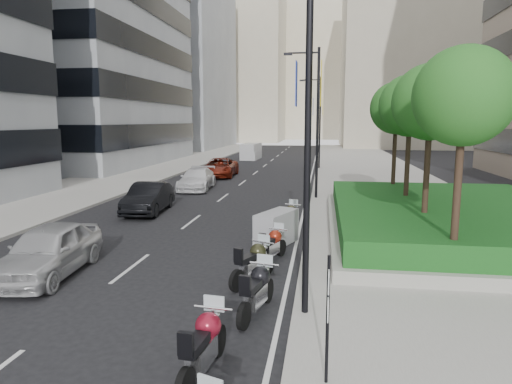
% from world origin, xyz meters
% --- Properties ---
extents(ground, '(160.00, 160.00, 0.00)m').
position_xyz_m(ground, '(0.00, 0.00, 0.00)').
color(ground, black).
rests_on(ground, ground).
extents(sidewalk_right, '(10.00, 100.00, 0.15)m').
position_xyz_m(sidewalk_right, '(9.00, 30.00, 0.07)').
color(sidewalk_right, '#9E9B93').
rests_on(sidewalk_right, ground).
extents(sidewalk_left, '(8.00, 100.00, 0.15)m').
position_xyz_m(sidewalk_left, '(-12.00, 30.00, 0.07)').
color(sidewalk_left, '#9E9B93').
rests_on(sidewalk_left, ground).
extents(lane_edge, '(0.12, 100.00, 0.01)m').
position_xyz_m(lane_edge, '(3.70, 30.00, 0.01)').
color(lane_edge, silver).
rests_on(lane_edge, ground).
extents(lane_centre, '(0.12, 100.00, 0.01)m').
position_xyz_m(lane_centre, '(-1.50, 30.00, 0.01)').
color(lane_centre, silver).
rests_on(lane_centre, ground).
extents(building_grey_far, '(22.00, 26.00, 30.00)m').
position_xyz_m(building_grey_far, '(-24.00, 70.00, 15.00)').
color(building_grey_far, gray).
rests_on(building_grey_far, ground).
extents(building_cream_right, '(28.00, 24.00, 36.00)m').
position_xyz_m(building_cream_right, '(22.00, 80.00, 18.00)').
color(building_cream_right, '#B7AD93').
rests_on(building_cream_right, ground).
extents(building_cream_left, '(26.00, 24.00, 34.00)m').
position_xyz_m(building_cream_left, '(-18.00, 100.00, 17.00)').
color(building_cream_left, '#B7AD93').
rests_on(building_cream_left, ground).
extents(building_cream_centre, '(30.00, 24.00, 38.00)m').
position_xyz_m(building_cream_centre, '(2.00, 120.00, 19.00)').
color(building_cream_centre, '#B7AD93').
rests_on(building_cream_centre, ground).
extents(planter, '(10.00, 14.00, 0.40)m').
position_xyz_m(planter, '(10.00, 10.00, 0.35)').
color(planter, '#9F9E94').
rests_on(planter, sidewalk_right).
extents(hedge, '(9.40, 13.40, 0.80)m').
position_xyz_m(hedge, '(10.00, 10.00, 0.95)').
color(hedge, '#113E15').
rests_on(hedge, planter).
extents(tree_0, '(2.80, 2.80, 6.30)m').
position_xyz_m(tree_0, '(8.50, 4.00, 5.42)').
color(tree_0, '#332319').
rests_on(tree_0, planter).
extents(tree_1, '(2.80, 2.80, 6.30)m').
position_xyz_m(tree_1, '(8.50, 8.00, 5.42)').
color(tree_1, '#332319').
rests_on(tree_1, planter).
extents(tree_2, '(2.80, 2.80, 6.30)m').
position_xyz_m(tree_2, '(8.50, 12.00, 5.42)').
color(tree_2, '#332319').
rests_on(tree_2, planter).
extents(tree_3, '(2.80, 2.80, 6.30)m').
position_xyz_m(tree_3, '(8.50, 16.00, 5.42)').
color(tree_3, '#332319').
rests_on(tree_3, planter).
extents(lamp_post_0, '(2.34, 0.45, 9.00)m').
position_xyz_m(lamp_post_0, '(4.14, 1.00, 5.07)').
color(lamp_post_0, black).
rests_on(lamp_post_0, ground).
extents(lamp_post_1, '(2.34, 0.45, 9.00)m').
position_xyz_m(lamp_post_1, '(4.14, 18.00, 5.07)').
color(lamp_post_1, black).
rests_on(lamp_post_1, ground).
extents(lamp_post_2, '(2.34, 0.45, 9.00)m').
position_xyz_m(lamp_post_2, '(4.14, 36.00, 5.07)').
color(lamp_post_2, black).
rests_on(lamp_post_2, ground).
extents(parking_sign, '(0.06, 0.32, 2.50)m').
position_xyz_m(parking_sign, '(4.80, -2.00, 1.46)').
color(parking_sign, black).
rests_on(parking_sign, ground).
extents(motorcycle_1, '(0.78, 2.35, 1.17)m').
position_xyz_m(motorcycle_1, '(2.53, -1.90, 0.62)').
color(motorcycle_1, black).
rests_on(motorcycle_1, ground).
extents(motorcycle_2, '(0.81, 2.32, 1.17)m').
position_xyz_m(motorcycle_2, '(3.12, 1.02, 0.62)').
color(motorcycle_2, black).
rests_on(motorcycle_2, ground).
extents(motorcycle_3, '(1.12, 2.15, 1.14)m').
position_xyz_m(motorcycle_3, '(2.69, 3.24, 0.61)').
color(motorcycle_3, black).
rests_on(motorcycle_3, ground).
extents(motorcycle_4, '(0.94, 2.03, 1.06)m').
position_xyz_m(motorcycle_4, '(3.01, 5.39, 0.56)').
color(motorcycle_4, black).
rests_on(motorcycle_4, ground).
extents(motorcycle_5, '(1.62, 2.33, 1.31)m').
position_xyz_m(motorcycle_5, '(2.94, 7.48, 0.66)').
color(motorcycle_5, black).
rests_on(motorcycle_5, ground).
extents(motorcycle_6, '(0.89, 2.22, 1.13)m').
position_xyz_m(motorcycle_6, '(3.26, 9.72, 0.60)').
color(motorcycle_6, black).
rests_on(motorcycle_6, ground).
extents(car_a, '(2.30, 4.86, 1.61)m').
position_xyz_m(car_a, '(-3.71, 2.96, 0.80)').
color(car_a, '#B7B7B9').
rests_on(car_a, ground).
extents(car_b, '(2.01, 4.83, 1.55)m').
position_xyz_m(car_b, '(-4.34, 12.83, 0.78)').
color(car_b, black).
rests_on(car_b, ground).
extents(car_c, '(2.42, 5.23, 1.48)m').
position_xyz_m(car_c, '(-4.04, 21.09, 0.74)').
color(car_c, silver).
rests_on(car_c, ground).
extents(car_d, '(2.84, 5.80, 1.58)m').
position_xyz_m(car_d, '(-4.13, 28.61, 0.79)').
color(car_d, maroon).
rests_on(car_d, ground).
extents(delivery_van, '(2.12, 4.82, 1.97)m').
position_xyz_m(delivery_van, '(-4.27, 46.69, 0.92)').
color(delivery_van, silver).
rests_on(delivery_van, ground).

